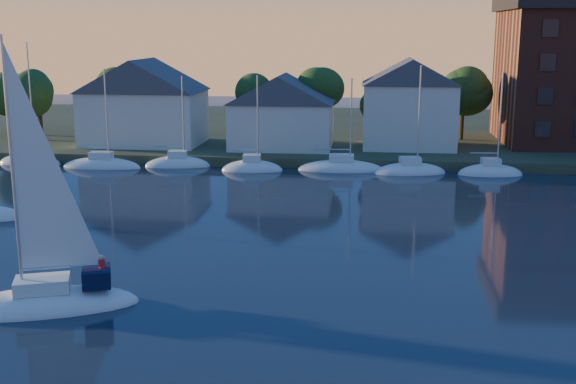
% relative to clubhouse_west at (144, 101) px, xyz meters
% --- Properties ---
extents(shoreline_land, '(160.00, 50.00, 2.00)m').
position_rel_clubhouse_west_xyz_m(shoreline_land, '(22.00, 17.00, -5.93)').
color(shoreline_land, '#303720').
rests_on(shoreline_land, ground).
extents(wooden_dock, '(120.00, 3.00, 1.00)m').
position_rel_clubhouse_west_xyz_m(wooden_dock, '(22.00, -6.00, -5.93)').
color(wooden_dock, brown).
rests_on(wooden_dock, ground).
extents(clubhouse_west, '(13.65, 9.45, 9.64)m').
position_rel_clubhouse_west_xyz_m(clubhouse_west, '(0.00, 0.00, 0.00)').
color(clubhouse_west, beige).
rests_on(clubhouse_west, shoreline_land).
extents(clubhouse_centre, '(11.55, 8.40, 8.08)m').
position_rel_clubhouse_west_xyz_m(clubhouse_centre, '(16.00, -1.00, -0.80)').
color(clubhouse_centre, beige).
rests_on(clubhouse_centre, shoreline_land).
extents(clubhouse_east, '(10.50, 8.40, 9.80)m').
position_rel_clubhouse_west_xyz_m(clubhouse_east, '(30.00, 1.00, 0.07)').
color(clubhouse_east, beige).
rests_on(clubhouse_east, shoreline_land).
extents(tree_line, '(93.40, 5.40, 8.90)m').
position_rel_clubhouse_west_xyz_m(tree_line, '(24.00, 5.00, 1.24)').
color(tree_line, '#322417').
rests_on(tree_line, shoreline_land).
extents(moored_fleet, '(63.50, 2.40, 12.05)m').
position_rel_clubhouse_west_xyz_m(moored_fleet, '(10.00, -9.00, -5.83)').
color(moored_fleet, silver).
rests_on(moored_fleet, ground).
extents(hero_sailboat, '(9.99, 6.15, 14.74)m').
position_rel_clubhouse_west_xyz_m(hero_sailboat, '(9.70, -47.18, -5.32)').
color(hero_sailboat, silver).
rests_on(hero_sailboat, ground).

